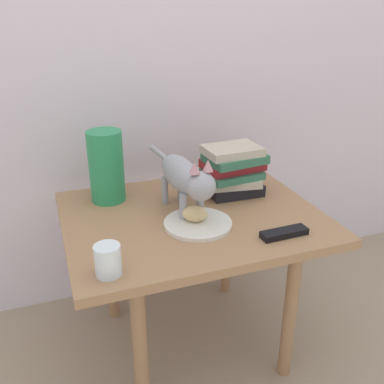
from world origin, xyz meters
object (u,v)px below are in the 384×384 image
at_px(plate, 198,224).
at_px(candle_jar, 108,262).
at_px(side_table, 192,231).
at_px(tv_remote, 284,233).
at_px(book_stack, 233,170).
at_px(cat, 185,177).
at_px(green_vase, 106,167).
at_px(bread_roll, 195,214).

xyz_separation_m(plate, candle_jar, (-0.31, -0.17, 0.03)).
xyz_separation_m(side_table, tv_remote, (0.21, -0.24, 0.08)).
bearing_deg(book_stack, cat, -155.62).
height_order(green_vase, tv_remote, green_vase).
height_order(book_stack, green_vase, green_vase).
distance_m(book_stack, tv_remote, 0.35).
xyz_separation_m(bread_roll, book_stack, (0.21, 0.18, 0.05)).
xyz_separation_m(side_table, green_vase, (-0.24, 0.21, 0.19)).
distance_m(cat, candle_jar, 0.41).
relative_size(plate, book_stack, 0.93).
xyz_separation_m(plate, book_stack, (0.21, 0.19, 0.08)).
height_order(cat, book_stack, cat).
relative_size(book_stack, green_vase, 0.92).
bearing_deg(tv_remote, plate, 144.33).
bearing_deg(bread_roll, plate, -57.95).
height_order(cat, tv_remote, cat).
bearing_deg(bread_roll, cat, 93.12).
distance_m(bread_roll, book_stack, 0.29).
bearing_deg(book_stack, bread_roll, -139.47).
bearing_deg(tv_remote, side_table, 130.22).
height_order(green_vase, candle_jar, green_vase).
bearing_deg(green_vase, tv_remote, -44.32).
bearing_deg(candle_jar, side_table, 38.45).
distance_m(plate, tv_remote, 0.27).
xyz_separation_m(bread_roll, tv_remote, (0.23, -0.16, -0.03)).
bearing_deg(side_table, tv_remote, -47.97).
xyz_separation_m(cat, book_stack, (0.22, 0.10, -0.04)).
height_order(bread_roll, green_vase, green_vase).
bearing_deg(candle_jar, plate, 28.73).
bearing_deg(plate, bread_roll, 122.05).
distance_m(book_stack, candle_jar, 0.64).
bearing_deg(plate, tv_remote, -33.86).
distance_m(side_table, green_vase, 0.37).
bearing_deg(tv_remote, green_vase, 133.87).
xyz_separation_m(book_stack, candle_jar, (-0.52, -0.36, -0.05)).
height_order(bread_roll, candle_jar, candle_jar).
bearing_deg(side_table, candle_jar, -141.55).
distance_m(side_table, tv_remote, 0.33).
distance_m(plate, book_stack, 0.30).
distance_m(plate, green_vase, 0.39).
xyz_separation_m(plate, bread_roll, (-0.01, 0.01, 0.03)).
relative_size(plate, candle_jar, 2.56).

